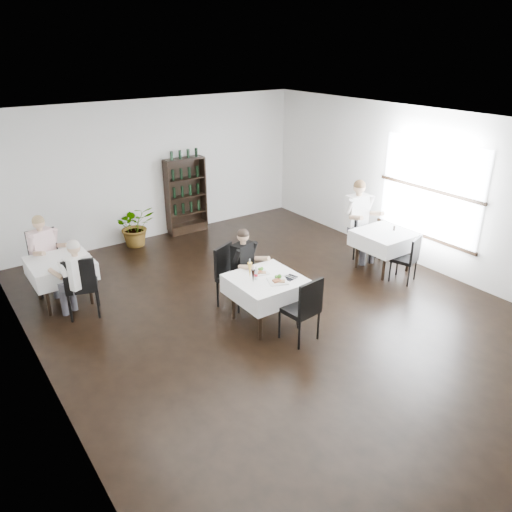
% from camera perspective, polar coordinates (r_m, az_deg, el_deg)
% --- Properties ---
extents(room_shell, '(9.00, 9.00, 9.00)m').
position_cam_1_polar(room_shell, '(7.49, 3.06, 3.09)').
color(room_shell, black).
rests_on(room_shell, ground).
extents(window_right, '(0.06, 2.30, 1.85)m').
position_cam_1_polar(window_right, '(9.92, 19.26, 6.95)').
color(window_right, white).
rests_on(window_right, room_shell).
extents(wine_shelf, '(0.90, 0.28, 1.75)m').
position_cam_1_polar(wine_shelf, '(11.47, -8.00, 6.77)').
color(wine_shelf, black).
rests_on(wine_shelf, ground).
extents(main_table, '(1.03, 1.03, 0.77)m').
position_cam_1_polar(main_table, '(7.67, 1.15, -3.52)').
color(main_table, black).
rests_on(main_table, ground).
extents(left_table, '(0.98, 0.98, 0.77)m').
position_cam_1_polar(left_table, '(8.89, -21.43, -1.32)').
color(left_table, black).
rests_on(left_table, ground).
extents(right_table, '(0.98, 0.98, 0.77)m').
position_cam_1_polar(right_table, '(9.78, 14.45, 1.84)').
color(right_table, black).
rests_on(right_table, ground).
extents(potted_tree, '(0.88, 0.78, 0.90)m').
position_cam_1_polar(potted_tree, '(11.00, -13.62, 3.40)').
color(potted_tree, '#1E531C').
rests_on(potted_tree, ground).
extents(main_chair_far, '(0.62, 0.63, 1.03)m').
position_cam_1_polar(main_chair_far, '(8.24, -2.99, -1.83)').
color(main_chair_far, black).
rests_on(main_chair_far, ground).
extents(main_chair_near, '(0.52, 0.52, 1.02)m').
position_cam_1_polar(main_chair_near, '(7.24, 5.50, -5.73)').
color(main_chair_near, black).
rests_on(main_chair_near, ground).
extents(left_chair_far, '(0.51, 0.51, 1.08)m').
position_cam_1_polar(left_chair_far, '(9.46, -22.92, -0.08)').
color(left_chair_far, black).
rests_on(left_chair_far, ground).
extents(left_chair_near, '(0.61, 0.61, 1.05)m').
position_cam_1_polar(left_chair_near, '(8.30, -19.37, -2.91)').
color(left_chair_near, black).
rests_on(left_chair_near, ground).
extents(right_chair_far, '(0.52, 0.52, 0.87)m').
position_cam_1_polar(right_chair_far, '(10.25, 12.13, 2.34)').
color(right_chair_far, black).
rests_on(right_chair_far, ground).
extents(right_chair_near, '(0.51, 0.51, 0.88)m').
position_cam_1_polar(right_chair_near, '(9.43, 17.03, -0.05)').
color(right_chair_near, black).
rests_on(right_chair_near, ground).
extents(diner_main, '(0.56, 0.60, 1.34)m').
position_cam_1_polar(diner_main, '(8.14, -1.11, -0.66)').
color(diner_main, '#44444C').
rests_on(diner_main, ground).
extents(diner_left_far, '(0.60, 0.64, 1.41)m').
position_cam_1_polar(diner_left_far, '(9.27, -22.94, 0.78)').
color(diner_left_far, '#44444C').
rests_on(diner_left_far, ground).
extents(diner_left_near, '(0.60, 0.63, 1.34)m').
position_cam_1_polar(diner_left_near, '(8.25, -20.01, -1.82)').
color(diner_left_near, '#44444C').
rests_on(diner_left_near, ground).
extents(diner_right_far, '(0.64, 0.66, 1.62)m').
position_cam_1_polar(diner_right_far, '(10.07, 11.78, 4.68)').
color(diner_right_far, '#44444C').
rests_on(diner_right_far, ground).
extents(plate_far, '(0.27, 0.27, 0.07)m').
position_cam_1_polar(plate_far, '(7.76, 0.52, -1.82)').
color(plate_far, white).
rests_on(plate_far, main_table).
extents(plate_near, '(0.37, 0.37, 0.09)m').
position_cam_1_polar(plate_near, '(7.49, 2.53, -2.81)').
color(plate_near, white).
rests_on(plate_near, main_table).
extents(pilsner_dark, '(0.06, 0.06, 0.26)m').
position_cam_1_polar(pilsner_dark, '(7.42, -0.33, -2.31)').
color(pilsner_dark, black).
rests_on(pilsner_dark, main_table).
extents(pilsner_lager, '(0.07, 0.07, 0.31)m').
position_cam_1_polar(pilsner_lager, '(7.56, -0.70, -1.61)').
color(pilsner_lager, gold).
rests_on(pilsner_lager, main_table).
extents(coke_bottle, '(0.05, 0.05, 0.21)m').
position_cam_1_polar(coke_bottle, '(7.53, -0.00, -2.08)').
color(coke_bottle, silver).
rests_on(coke_bottle, main_table).
extents(napkin_cutlery, '(0.24, 0.22, 0.02)m').
position_cam_1_polar(napkin_cutlery, '(7.63, 3.90, -2.45)').
color(napkin_cutlery, black).
rests_on(napkin_cutlery, main_table).
extents(pepper_mill, '(0.04, 0.04, 0.09)m').
position_cam_1_polar(pepper_mill, '(9.84, 15.51, 3.09)').
color(pepper_mill, black).
rests_on(pepper_mill, right_table).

